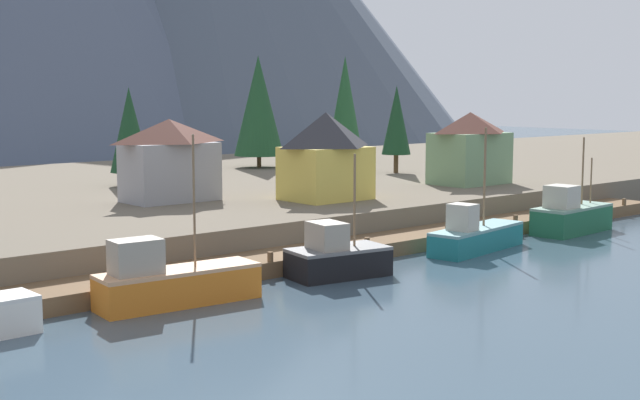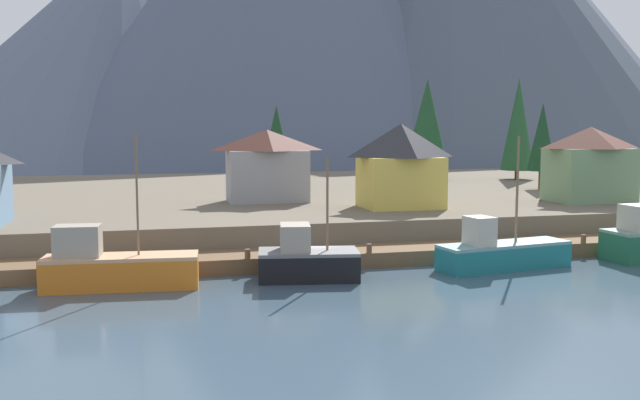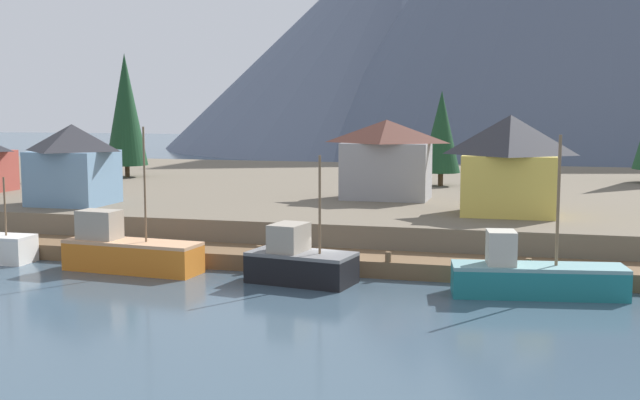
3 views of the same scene
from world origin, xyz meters
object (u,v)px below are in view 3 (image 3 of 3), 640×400
(fishing_boat_black, at_px, (299,262))
(house_grey, at_px, (386,159))
(fishing_boat_orange, at_px, (128,251))
(conifer_near_left, at_px, (126,110))
(house_yellow, at_px, (510,164))
(house_blue, at_px, (73,164))
(fishing_boat_teal, at_px, (534,277))
(conifer_near_right, at_px, (441,132))

(fishing_boat_black, xyz_separation_m, house_grey, (1.24, 21.14, 4.62))
(fishing_boat_orange, xyz_separation_m, house_grey, (12.36, 20.76, 4.57))
(house_grey, bearing_deg, conifer_near_left, 156.77)
(fishing_boat_orange, height_order, house_yellow, house_yellow)
(fishing_boat_orange, distance_m, house_blue, 15.86)
(house_blue, height_order, house_grey, house_grey)
(fishing_boat_teal, bearing_deg, fishing_boat_orange, 170.04)
(conifer_near_right, bearing_deg, conifer_near_left, 178.45)
(fishing_boat_teal, relative_size, conifer_near_left, 0.71)
(house_grey, bearing_deg, house_blue, -156.96)
(house_grey, bearing_deg, fishing_boat_orange, -120.78)
(fishing_boat_teal, distance_m, house_grey, 24.68)
(house_grey, height_order, conifer_near_left, conifer_near_left)
(fishing_boat_black, distance_m, house_yellow, 18.54)
(house_yellow, bearing_deg, fishing_boat_teal, -82.65)
(fishing_boat_black, height_order, conifer_near_right, conifer_near_right)
(fishing_boat_orange, distance_m, conifer_near_left, 39.34)
(fishing_boat_orange, relative_size, house_grey, 1.21)
(house_blue, relative_size, conifer_near_left, 0.47)
(house_yellow, distance_m, house_blue, 32.96)
(fishing_boat_orange, bearing_deg, fishing_boat_black, 3.20)
(fishing_boat_black, distance_m, fishing_boat_teal, 13.06)
(house_yellow, height_order, conifer_near_right, conifer_near_right)
(house_yellow, bearing_deg, fishing_boat_black, -129.05)
(conifer_near_left, xyz_separation_m, conifer_near_right, (33.63, -0.91, -2.06))
(conifer_near_left, bearing_deg, house_yellow, -26.65)
(house_grey, bearing_deg, house_yellow, -35.86)
(conifer_near_right, bearing_deg, house_grey, -104.37)
(house_grey, relative_size, conifer_near_right, 0.81)
(house_yellow, relative_size, conifer_near_right, 0.77)
(fishing_boat_orange, bearing_deg, house_yellow, 36.26)
(house_blue, bearing_deg, fishing_boat_black, -27.89)
(fishing_boat_teal, height_order, house_blue, house_blue)
(fishing_boat_orange, relative_size, conifer_near_left, 0.68)
(fishing_boat_orange, relative_size, fishing_boat_black, 1.21)
(fishing_boat_orange, xyz_separation_m, house_blue, (-10.47, 11.05, 4.44))
(fishing_boat_teal, xyz_separation_m, house_blue, (-34.66, 11.42, 4.61))
(fishing_boat_black, height_order, conifer_near_left, conifer_near_left)
(house_yellow, height_order, house_blue, house_yellow)
(fishing_boat_orange, height_order, fishing_boat_teal, fishing_boat_orange)
(fishing_boat_orange, relative_size, house_blue, 1.43)
(house_blue, distance_m, conifer_near_right, 34.02)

